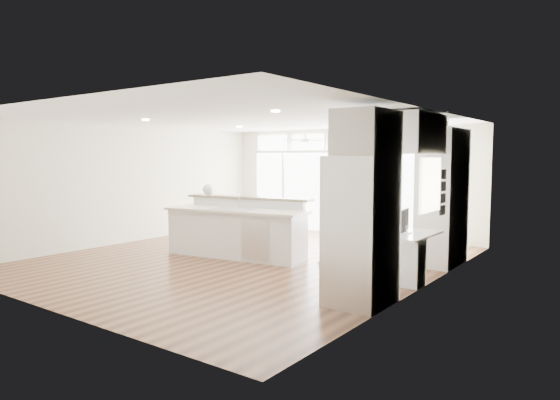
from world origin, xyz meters
The scene contains 24 objects.
floor centered at (0.00, 0.00, -0.01)m, with size 7.00×8.00×0.02m, color #442515.
ceiling centered at (0.00, 0.00, 2.70)m, with size 7.00×8.00×0.02m, color white.
wall_back centered at (0.00, 4.00, 1.35)m, with size 7.00×0.04×2.70m, color silver.
wall_front centered at (0.00, -4.00, 1.35)m, with size 7.00×0.04×2.70m, color silver.
wall_left centered at (-3.50, 0.00, 1.35)m, with size 0.04×8.00×2.70m, color silver.
wall_right centered at (3.50, 0.00, 1.35)m, with size 0.04×8.00×2.70m, color silver.
glass_wall centered at (0.00, 3.94, 1.05)m, with size 5.80×0.06×2.08m, color white.
transom_row centered at (0.00, 3.94, 2.38)m, with size 5.90×0.06×0.40m, color white.
desk_window centered at (3.46, 0.30, 1.55)m, with size 0.04×0.85×0.85m, color white.
ceiling_fan centered at (-0.50, 2.80, 2.48)m, with size 1.16×1.16×0.32m, color silver.
recessed_lights centered at (0.00, 0.20, 2.68)m, with size 3.40×3.00×0.02m, color white.
oven_cabinet centered at (3.17, 1.80, 1.25)m, with size 0.64×1.20×2.50m, color white.
desk_nook centered at (3.13, 0.30, 0.38)m, with size 0.72×1.30×0.76m, color white.
upper_cabinets centered at (3.17, 0.30, 2.35)m, with size 0.64×1.30×0.64m, color white.
refrigerator centered at (3.11, -1.35, 1.00)m, with size 0.76×0.90×2.00m, color silver.
fridge_cabinet centered at (3.17, -1.35, 2.30)m, with size 0.64×0.90×0.60m, color white.
framed_photos centered at (3.46, 0.92, 1.40)m, with size 0.06×0.22×0.80m, color black.
kitchen_island centered at (-0.34, 0.05, 0.59)m, with size 2.95×1.11×1.17m, color white.
rug centered at (2.14, 0.86, 0.01)m, with size 0.82×0.59×0.01m, color #342210.
office_chair centered at (1.77, 0.37, 0.48)m, with size 0.50×0.46×0.96m, color black.
fishbowl centered at (-1.34, 0.31, 1.29)m, with size 0.23×0.23×0.23m, color silver.
monitor centered at (3.05, 0.30, 0.96)m, with size 0.08×0.49×0.41m, color black.
keyboard centered at (2.88, 0.30, 0.77)m, with size 0.12×0.33×0.02m, color white.
potted_plant centered at (3.17, 1.80, 2.62)m, with size 0.27×0.30×0.23m, color #2E5424.
Camera 1 is at (6.13, -7.35, 1.99)m, focal length 32.00 mm.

